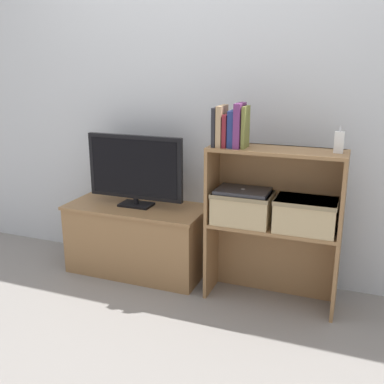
{
  "coord_description": "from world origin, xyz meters",
  "views": [
    {
      "loc": [
        0.96,
        -2.36,
        1.42
      ],
      "look_at": [
        0.0,
        0.13,
        0.64
      ],
      "focal_mm": 42.0,
      "sensor_mm": 36.0,
      "label": 1
    }
  ],
  "objects": [
    {
      "name": "book_navy",
      "position": [
        0.26,
        0.1,
        1.05
      ],
      "size": [
        0.04,
        0.13,
        0.21
      ],
      "color": "navy",
      "rests_on": "bookshelf_upper_tier"
    },
    {
      "name": "bookshelf_lower_tier",
      "position": [
        0.51,
        0.19,
        0.3
      ],
      "size": [
        0.78,
        0.26,
        0.49
      ],
      "color": "olive",
      "rests_on": "ground_plane"
    },
    {
      "name": "book_charcoal",
      "position": [
        0.16,
        0.1,
        1.06
      ],
      "size": [
        0.02,
        0.14,
        0.22
      ],
      "color": "#232328",
      "rests_on": "bookshelf_upper_tier"
    },
    {
      "name": "book_tan",
      "position": [
        0.2,
        0.1,
        1.07
      ],
      "size": [
        0.03,
        0.15,
        0.23
      ],
      "color": "tan",
      "rests_on": "bookshelf_upper_tier"
    },
    {
      "name": "book_olive",
      "position": [
        0.33,
        0.1,
        1.07
      ],
      "size": [
        0.02,
        0.12,
        0.23
      ],
      "color": "olive",
      "rests_on": "bookshelf_upper_tier"
    },
    {
      "name": "book_plum",
      "position": [
        0.3,
        0.1,
        1.07
      ],
      "size": [
        0.04,
        0.15,
        0.25
      ],
      "color": "#6B2D66",
      "rests_on": "bookshelf_upper_tier"
    },
    {
      "name": "tv_stand",
      "position": [
        -0.44,
        0.21,
        0.24
      ],
      "size": [
        0.95,
        0.44,
        0.48
      ],
      "color": "olive",
      "rests_on": "ground_plane"
    },
    {
      "name": "laptop",
      "position": [
        0.33,
        0.12,
        0.69
      ],
      "size": [
        0.31,
        0.21,
        0.02
      ],
      "color": "#2D2D33",
      "rests_on": "storage_basket_left"
    },
    {
      "name": "storage_basket_right",
      "position": [
        0.7,
        0.12,
        0.59
      ],
      "size": [
        0.35,
        0.23,
        0.19
      ],
      "color": "tan",
      "rests_on": "bookshelf_lower_tier"
    },
    {
      "name": "ground_plane",
      "position": [
        0.0,
        0.0,
        0.0
      ],
      "size": [
        16.0,
        16.0,
        0.0
      ],
      "primitive_type": "plane",
      "color": "gray"
    },
    {
      "name": "wall_back",
      "position": [
        0.0,
        0.46,
        1.2
      ],
      "size": [
        10.0,
        0.05,
        2.4
      ],
      "color": "silver",
      "rests_on": "ground_plane"
    },
    {
      "name": "book_maroon",
      "position": [
        0.23,
        0.1,
        1.04
      ],
      "size": [
        0.02,
        0.14,
        0.19
      ],
      "color": "maroon",
      "rests_on": "bookshelf_upper_tier"
    },
    {
      "name": "baby_monitor",
      "position": [
        0.84,
        0.13,
        1.01
      ],
      "size": [
        0.05,
        0.03,
        0.14
      ],
      "color": "white",
      "rests_on": "bookshelf_upper_tier"
    },
    {
      "name": "tv",
      "position": [
        -0.44,
        0.21,
        0.74
      ],
      "size": [
        0.68,
        0.14,
        0.48
      ],
      "color": "black",
      "rests_on": "tv_stand"
    },
    {
      "name": "bookshelf_upper_tier",
      "position": [
        0.51,
        0.19,
        0.77
      ],
      "size": [
        0.78,
        0.26,
        0.46
      ],
      "color": "olive",
      "rests_on": "bookshelf_lower_tier"
    },
    {
      "name": "storage_basket_left",
      "position": [
        0.33,
        0.12,
        0.59
      ],
      "size": [
        0.35,
        0.23,
        0.19
      ],
      "color": "tan",
      "rests_on": "bookshelf_lower_tier"
    }
  ]
}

